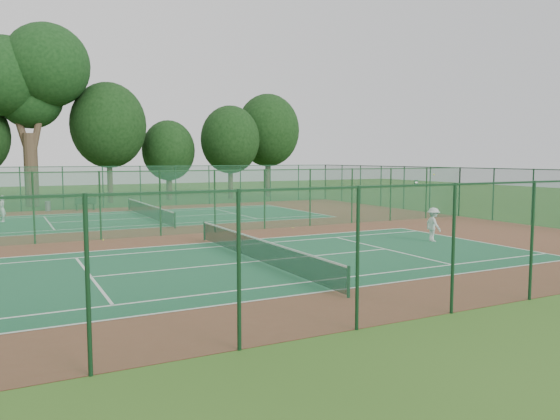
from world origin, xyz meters
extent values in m
plane|color=#30551A|center=(0.00, 0.00, 0.00)|extent=(120.00, 120.00, 0.00)
cube|color=brown|center=(0.00, 0.00, 0.01)|extent=(40.00, 36.00, 0.01)
cube|color=#1A5536|center=(0.00, -9.00, 0.01)|extent=(23.77, 10.97, 0.01)
cube|color=#1E613D|center=(0.00, 9.00, 0.01)|extent=(23.77, 10.97, 0.01)
cube|color=#1A5032|center=(0.00, 18.00, 1.75)|extent=(40.00, 0.02, 3.50)
cube|color=#163D23|center=(0.00, 18.00, 3.46)|extent=(40.00, 0.05, 0.05)
cube|color=#18482C|center=(0.00, -18.00, 1.75)|extent=(40.00, 0.02, 3.50)
cube|color=#12321C|center=(0.00, -18.00, 3.46)|extent=(40.00, 0.05, 0.05)
cube|color=#16442C|center=(20.00, 0.00, 1.75)|extent=(0.02, 36.00, 3.50)
cube|color=#13351F|center=(20.00, 0.00, 3.46)|extent=(0.05, 36.00, 0.05)
cube|color=#1C5530|center=(0.00, 0.00, 1.75)|extent=(40.00, 0.02, 3.50)
cube|color=#163E1D|center=(0.00, 0.00, 3.46)|extent=(40.00, 0.05, 0.05)
cylinder|color=#143923|center=(0.00, -15.40, 0.49)|extent=(0.10, 0.10, 0.97)
cylinder|color=#143923|center=(0.00, -2.60, 0.49)|extent=(0.10, 0.10, 0.97)
cube|color=black|center=(0.00, -9.00, 0.48)|extent=(0.02, 12.80, 0.85)
cube|color=silver|center=(0.00, -9.00, 0.92)|extent=(0.04, 12.80, 0.06)
cylinder|color=#12311C|center=(0.00, 2.60, 0.49)|extent=(0.10, 0.10, 0.97)
cylinder|color=#12311C|center=(0.00, 15.40, 0.49)|extent=(0.10, 0.10, 0.97)
cube|color=black|center=(0.00, 9.00, 0.48)|extent=(0.02, 12.80, 0.85)
cube|color=white|center=(0.00, 9.00, 0.92)|extent=(0.04, 12.80, 0.06)
imported|color=silver|center=(9.97, -8.20, 0.86)|extent=(0.80, 1.17, 1.68)
imported|color=white|center=(-9.02, 10.93, 0.87)|extent=(0.57, 0.72, 1.71)
cylinder|color=slate|center=(-5.82, 17.43, 0.40)|extent=(0.44, 0.44, 0.77)
cube|color=black|center=(-3.76, 16.94, 0.25)|extent=(0.10, 0.44, 0.49)
cube|color=black|center=(-2.46, 16.99, 0.25)|extent=(0.10, 0.44, 0.49)
cube|color=black|center=(-3.11, 16.97, 0.52)|extent=(1.64, 0.52, 0.05)
cube|color=black|center=(-3.10, 16.75, 0.77)|extent=(1.62, 0.12, 0.49)
sphere|color=gold|center=(1.68, -0.76, 0.04)|extent=(0.07, 0.07, 0.07)
sphere|color=gold|center=(6.22, -0.52, 0.04)|extent=(0.07, 0.07, 0.07)
sphere|color=yellow|center=(-4.58, -0.38, 0.05)|extent=(0.08, 0.08, 0.08)
cylinder|color=#3D2F21|center=(-6.65, 22.75, 3.13)|extent=(1.15, 1.15, 6.26)
cylinder|color=#3D2F21|center=(-7.59, 23.07, 7.83)|extent=(2.12, 0.63, 6.23)
cylinder|color=#3D2F21|center=(-5.71, 22.54, 8.14)|extent=(1.98, 0.58, 6.76)
sphere|color=black|center=(-8.32, 23.07, 10.96)|extent=(6.68, 6.68, 6.68)
sphere|color=black|center=(-5.09, 22.54, 12.00)|extent=(7.10, 7.10, 7.10)
sphere|color=black|center=(-6.44, 23.59, 9.39)|extent=(5.43, 5.43, 5.43)
camera|label=1|loc=(-9.08, -28.60, 4.14)|focal=35.00mm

